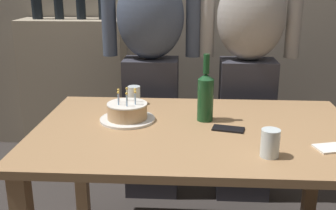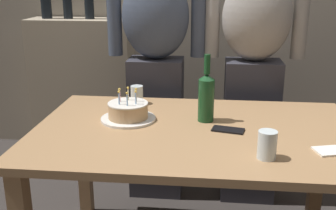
# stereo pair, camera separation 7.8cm
# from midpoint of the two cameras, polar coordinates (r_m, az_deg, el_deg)

# --- Properties ---
(dining_table) EXTENTS (1.50, 0.96, 0.74)m
(dining_table) POSITION_cam_midpoint_polar(r_m,az_deg,el_deg) (1.93, 2.75, -5.98)
(dining_table) COLOR #A37A51
(dining_table) RESTS_ON ground_plane
(birthday_cake) EXTENTS (0.27, 0.27, 0.16)m
(birthday_cake) POSITION_cam_midpoint_polar(r_m,az_deg,el_deg) (2.00, -6.81, -1.07)
(birthday_cake) COLOR white
(birthday_cake) RESTS_ON dining_table
(water_glass_near) EXTENTS (0.07, 0.07, 0.10)m
(water_glass_near) POSITION_cam_midpoint_polar(r_m,az_deg,el_deg) (2.25, -5.74, 1.36)
(water_glass_near) COLOR silver
(water_glass_near) RESTS_ON dining_table
(water_glass_far) EXTENTS (0.07, 0.07, 0.11)m
(water_glass_far) POSITION_cam_midpoint_polar(r_m,az_deg,el_deg) (1.63, 12.69, -5.21)
(water_glass_far) COLOR silver
(water_glass_far) RESTS_ON dining_table
(wine_bottle) EXTENTS (0.08, 0.08, 0.33)m
(wine_bottle) POSITION_cam_midpoint_polar(r_m,az_deg,el_deg) (1.97, 4.11, 1.33)
(wine_bottle) COLOR #194723
(wine_bottle) RESTS_ON dining_table
(cell_phone) EXTENTS (0.16, 0.10, 0.01)m
(cell_phone) POSITION_cam_midpoint_polar(r_m,az_deg,el_deg) (1.89, 7.22, -3.33)
(cell_phone) COLOR black
(cell_phone) RESTS_ON dining_table
(napkin_stack) EXTENTS (0.14, 0.12, 0.01)m
(napkin_stack) POSITION_cam_midpoint_polar(r_m,az_deg,el_deg) (1.79, 20.59, -5.64)
(napkin_stack) COLOR white
(napkin_stack) RESTS_ON dining_table
(person_man_bearded) EXTENTS (0.61, 0.27, 1.66)m
(person_man_bearded) POSITION_cam_midpoint_polar(r_m,az_deg,el_deg) (2.58, -3.27, 5.43)
(person_man_bearded) COLOR #33333D
(person_man_bearded) RESTS_ON ground_plane
(person_woman_cardigan) EXTENTS (0.61, 0.27, 1.66)m
(person_woman_cardigan) POSITION_cam_midpoint_polar(r_m,az_deg,el_deg) (2.58, 10.26, 5.18)
(person_woman_cardigan) COLOR #33333D
(person_woman_cardigan) RESTS_ON ground_plane
(shelf_cabinet) EXTENTS (0.80, 0.30, 1.39)m
(shelf_cabinet) POSITION_cam_midpoint_polar(r_m,az_deg,el_deg) (3.36, -13.43, 2.41)
(shelf_cabinet) COLOR tan
(shelf_cabinet) RESTS_ON ground_plane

